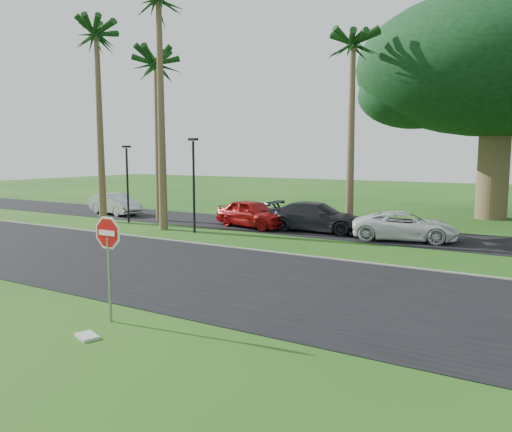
{
  "coord_description": "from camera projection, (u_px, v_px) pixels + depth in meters",
  "views": [
    {
      "loc": [
        9.18,
        -10.9,
        3.9
      ],
      "look_at": [
        0.59,
        3.44,
        1.8
      ],
      "focal_mm": 35.0,
      "sensor_mm": 36.0,
      "label": 1
    }
  ],
  "objects": [
    {
      "name": "ground",
      "position": [
        178.0,
        289.0,
        14.45
      ],
      "size": [
        120.0,
        120.0,
        0.0
      ],
      "primitive_type": "plane",
      "color": "#144812",
      "rests_on": "ground"
    },
    {
      "name": "road",
      "position": [
        218.0,
        274.0,
        16.15
      ],
      "size": [
        120.0,
        8.0,
        0.02
      ],
      "primitive_type": "cube",
      "color": "black",
      "rests_on": "ground"
    },
    {
      "name": "parking_strip",
      "position": [
        338.0,
        231.0,
        25.09
      ],
      "size": [
        120.0,
        5.0,
        0.02
      ],
      "primitive_type": "cube",
      "color": "black",
      "rests_on": "ground"
    },
    {
      "name": "curb",
      "position": [
        277.0,
        253.0,
        19.59
      ],
      "size": [
        120.0,
        0.12,
        0.06
      ],
      "primitive_type": "cube",
      "color": "gray",
      "rests_on": "ground"
    },
    {
      "name": "stop_sign_near",
      "position": [
        108.0,
        247.0,
        11.42
      ],
      "size": [
        1.05,
        0.07,
        2.62
      ],
      "color": "gray",
      "rests_on": "ground"
    },
    {
      "name": "palm_left_far",
      "position": [
        96.0,
        40.0,
        27.47
      ],
      "size": [
        5.0,
        5.0,
        11.5
      ],
      "color": "brown",
      "rests_on": "ground"
    },
    {
      "name": "palm_left_mid",
      "position": [
        156.0,
        68.0,
        28.08
      ],
      "size": [
        5.0,
        5.0,
        10.0
      ],
      "color": "brown",
      "rests_on": "ground"
    },
    {
      "name": "palm_left_near",
      "position": [
        159.0,
        5.0,
        24.38
      ],
      "size": [
        5.0,
        5.0,
        12.5
      ],
      "color": "brown",
      "rests_on": "ground"
    },
    {
      "name": "palm_center",
      "position": [
        353.0,
        49.0,
        25.22
      ],
      "size": [
        5.0,
        5.0,
        10.5
      ],
      "color": "brown",
      "rests_on": "ground"
    },
    {
      "name": "canopy_tree",
      "position": [
        499.0,
        66.0,
        29.0
      ],
      "size": [
        16.5,
        16.5,
        13.12
      ],
      "color": "brown",
      "rests_on": "ground"
    },
    {
      "name": "streetlight_left",
      "position": [
        127.0,
        179.0,
        28.09
      ],
      "size": [
        0.45,
        0.25,
        4.34
      ],
      "color": "black",
      "rests_on": "ground"
    },
    {
      "name": "streetlight_right",
      "position": [
        194.0,
        179.0,
        24.41
      ],
      "size": [
        0.45,
        0.25,
        4.64
      ],
      "color": "black",
      "rests_on": "ground"
    },
    {
      "name": "car_silver",
      "position": [
        115.0,
        204.0,
        31.92
      ],
      "size": [
        4.25,
        2.15,
        1.34
      ],
      "primitive_type": "imported",
      "rotation": [
        0.0,
        0.0,
        1.38
      ],
      "color": "#ADB0B4",
      "rests_on": "ground"
    },
    {
      "name": "car_red",
      "position": [
        252.0,
        214.0,
        26.36
      ],
      "size": [
        4.56,
        2.58,
        1.46
      ],
      "primitive_type": "imported",
      "rotation": [
        0.0,
        0.0,
        1.36
      ],
      "color": "#9F0D0D",
      "rests_on": "ground"
    },
    {
      "name": "car_dark",
      "position": [
        317.0,
        217.0,
        24.95
      ],
      "size": [
        5.11,
        2.29,
        1.46
      ],
      "primitive_type": "imported",
      "rotation": [
        0.0,
        0.0,
        1.62
      ],
      "color": "black",
      "rests_on": "ground"
    },
    {
      "name": "car_minivan",
      "position": [
        405.0,
        227.0,
        22.39
      ],
      "size": [
        4.94,
        3.07,
        1.28
      ],
      "primitive_type": "imported",
      "rotation": [
        0.0,
        0.0,
        1.79
      ],
      "color": "silver",
      "rests_on": "ground"
    },
    {
      "name": "utility_slab",
      "position": [
        87.0,
        336.0,
        10.62
      ],
      "size": [
        0.63,
        0.51,
        0.06
      ],
      "primitive_type": "cube",
      "rotation": [
        0.0,
        0.0,
        -0.32
      ],
      "color": "#A6A79E",
      "rests_on": "ground"
    }
  ]
}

